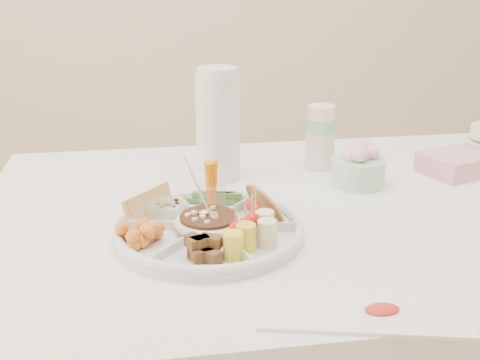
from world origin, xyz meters
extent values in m
cube|color=white|center=(0.00, 0.00, 0.38)|extent=(1.52, 1.02, 0.76)
cylinder|color=silver|center=(-0.26, -0.12, 0.78)|extent=(0.45, 0.45, 0.04)
cylinder|color=#561E10|center=(-0.26, -0.12, 0.79)|extent=(0.14, 0.14, 0.04)
cylinder|color=beige|center=(0.08, 0.26, 0.87)|extent=(0.09, 0.09, 0.22)
cylinder|color=silver|center=(-0.20, 0.22, 0.90)|extent=(0.12, 0.12, 0.29)
cylinder|color=#A8DFCA|center=(0.14, 0.12, 0.81)|extent=(0.15, 0.15, 0.10)
cube|color=pink|center=(0.42, 0.16, 0.78)|extent=(0.19, 0.18, 0.05)
cube|color=white|center=(-0.05, -0.45, 0.76)|extent=(0.35, 0.19, 0.01)
camera|label=1|loc=(-0.37, -1.22, 1.29)|focal=45.00mm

